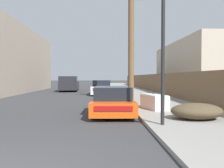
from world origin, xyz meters
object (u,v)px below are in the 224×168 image
street_lamp (163,34)px  pedestrian (132,82)px  discarded_fridge (154,102)px  pickup_truck (69,84)px  utility_pole (131,43)px  brush_pile (197,111)px  parked_sports_car_red (113,101)px  car_parked_mid (102,88)px

street_lamp → pedestrian: 21.96m
discarded_fridge → pickup_truck: pickup_truck is taller
discarded_fridge → utility_pole: size_ratio=0.23×
discarded_fridge → brush_pile: discarded_fridge is taller
pickup_truck → utility_pole: utility_pole is taller
discarded_fridge → parked_sports_car_red: 2.12m
car_parked_mid → street_lamp: 13.97m
pickup_truck → street_lamp: size_ratio=1.19×
parked_sports_car_red → utility_pole: 6.13m
parked_sports_car_red → pedestrian: pedestrian is taller
utility_pole → pedestrian: (1.99, 14.03, -2.88)m
discarded_fridge → pedestrian: 18.39m
discarded_fridge → utility_pole: (-0.55, 4.30, 3.48)m
discarded_fridge → car_parked_mid: car_parked_mid is taller
pickup_truck → pedestrian: (7.82, 2.59, 0.17)m
pickup_truck → street_lamp: street_lamp is taller
car_parked_mid → street_lamp: street_lamp is taller
discarded_fridge → pickup_truck: 16.99m
pickup_truck → utility_pole: 13.20m
utility_pole → street_lamp: (-0.02, -7.76, -0.95)m
parked_sports_car_red → pedestrian: 19.24m
street_lamp → pedestrian: bearing=84.7°
street_lamp → pedestrian: size_ratio=2.75×
street_lamp → brush_pile: (1.49, 0.86, -2.57)m
discarded_fridge → parked_sports_car_red: bearing=-177.3°
pedestrian → car_parked_mid: bearing=-115.9°
discarded_fridge → car_parked_mid: bearing=90.1°
parked_sports_car_red → pickup_truck: (-4.36, 16.34, 0.32)m
pickup_truck → utility_pole: size_ratio=0.78×
utility_pole → brush_pile: bearing=-77.9°
street_lamp → pedestrian: (2.00, 21.79, -1.93)m
discarded_fridge → street_lamp: street_lamp is taller
brush_pile → street_lamp: bearing=-150.0°
parked_sports_car_red → brush_pile: parked_sports_car_red is taller
parked_sports_car_red → car_parked_mid: (-0.49, 10.77, 0.07)m
car_parked_mid → utility_pole: size_ratio=0.56×
brush_pile → discarded_fridge: bearing=109.5°
discarded_fridge → utility_pole: utility_pole is taller
parked_sports_car_red → utility_pole: size_ratio=0.56×
parked_sports_car_red → pedestrian: size_ratio=2.33×
street_lamp → utility_pole: bearing=89.9°
pedestrian → discarded_fridge: bearing=-94.5°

